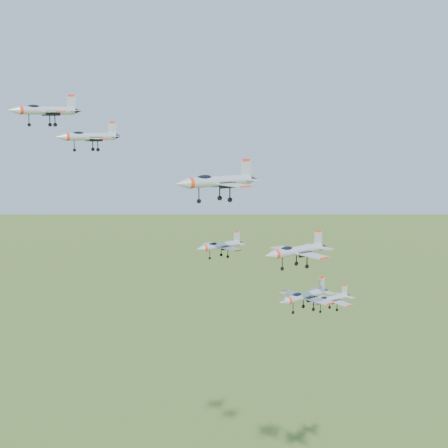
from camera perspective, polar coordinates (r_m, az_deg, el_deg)
jet_lead at (r=106.94m, az=-16.06°, el=9.96°), size 12.52×10.34×3.35m
jet_left_high at (r=100.05m, az=-12.27°, el=7.83°), size 11.06×9.10×2.96m
jet_right_high at (r=87.06m, az=-0.65°, el=3.94°), size 13.94×11.48×3.73m
jet_left_low at (r=110.86m, az=-0.37°, el=-1.99°), size 10.66×8.85×2.85m
jet_right_low at (r=102.97m, az=6.61°, el=-2.44°), size 13.97×11.56×3.73m
jet_trail at (r=119.62m, az=7.32°, el=-6.54°), size 14.02×11.72×3.75m
jet_extra at (r=137.52m, az=9.63°, el=-6.80°), size 12.48×10.29×3.34m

